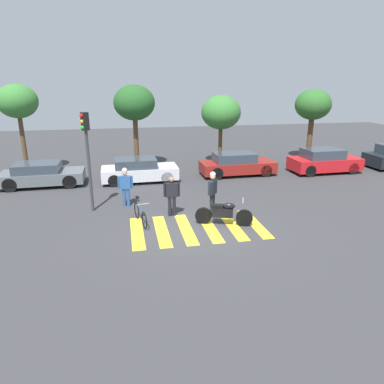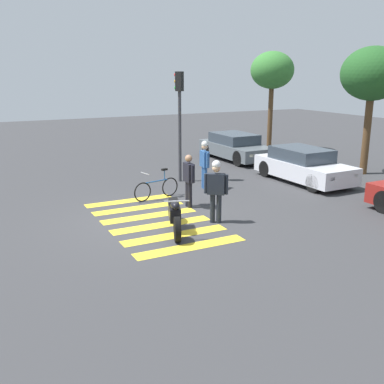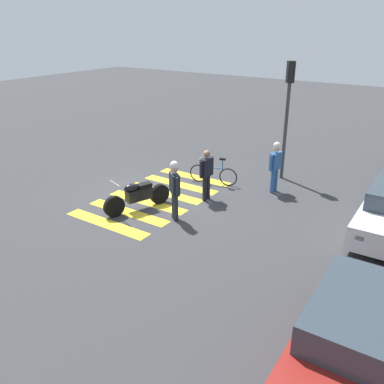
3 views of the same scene
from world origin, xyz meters
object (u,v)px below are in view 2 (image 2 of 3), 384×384
Objects in this scene: officer_by_motorcycle at (216,187)px; car_grey_coupe at (236,147)px; police_motorcycle at (175,214)px; traffic_light_pole at (179,109)px; officer_on_foot at (189,178)px; car_white_van at (303,166)px; leaning_bicycle at (157,188)px; pedestrian_bystander at (204,162)px.

car_grey_coupe is (-7.77, 5.54, -0.41)m from officer_by_motorcycle.
car_grey_coupe is at bearing 138.98° from police_motorcycle.
officer_on_foot is at bearing -20.68° from traffic_light_pole.
car_white_van is (-2.74, 5.42, -0.40)m from officer_by_motorcycle.
officer_on_foot is at bearing 21.80° from leaning_bicycle.
traffic_light_pole reaches higher than leaning_bicycle.
pedestrian_bystander is at bearing 141.80° from police_motorcycle.
pedestrian_bystander is at bearing 103.58° from leaning_bicycle.
car_grey_coupe is at bearing 136.77° from pedestrian_bystander.
car_grey_coupe is at bearing 137.65° from officer_on_foot.
officer_by_motorcycle is at bearing -13.94° from traffic_light_pole.
leaning_bicycle is 7.72m from car_grey_coupe.
car_grey_coupe is 5.03m from car_white_van.
car_white_van reaches higher than leaning_bicycle.
car_white_van is at bearing 112.92° from police_motorcycle.
pedestrian_bystander is (-1.81, 1.53, 0.05)m from officer_on_foot.
traffic_light_pole reaches higher than pedestrian_bystander.
leaning_bicycle is 3.12m from officer_by_motorcycle.
car_grey_coupe reaches higher than police_motorcycle.
traffic_light_pole reaches higher than police_motorcycle.
car_grey_coupe is (-7.87, 6.85, 0.15)m from police_motorcycle.
police_motorcycle is 1.20× the size of officer_by_motorcycle.
police_motorcycle is 1.28× the size of officer_on_foot.
pedestrian_bystander reaches higher than police_motorcycle.
car_white_van is (0.76, 3.89, -0.37)m from pedestrian_bystander.
car_grey_coupe is at bearing 178.55° from car_white_van.
leaning_bicycle is 2.20m from pedestrian_bystander.
leaning_bicycle is 0.97× the size of officer_by_motorcycle.
car_white_van is at bearing 100.95° from officer_on_foot.
officer_on_foot is (-1.80, 1.31, 0.48)m from police_motorcycle.
traffic_light_pole is (-5.03, 2.53, 2.30)m from police_motorcycle.
police_motorcycle is 10.44m from car_grey_coupe.
leaning_bicycle is 1.04× the size of officer_on_foot.
officer_by_motorcycle reaches higher than car_white_van.
police_motorcycle is at bearing -36.09° from officer_on_foot.
police_motorcycle is 0.51× the size of car_grey_coupe.
officer_on_foot reaches higher than car_white_van.
pedestrian_bystander reaches higher than officer_on_foot.
officer_by_motorcycle is at bearing -23.61° from pedestrian_bystander.
leaning_bicycle is 0.42× the size of traffic_light_pole.
pedestrian_bystander is at bearing -101.10° from car_white_van.
pedestrian_bystander is at bearing -43.23° from car_grey_coupe.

